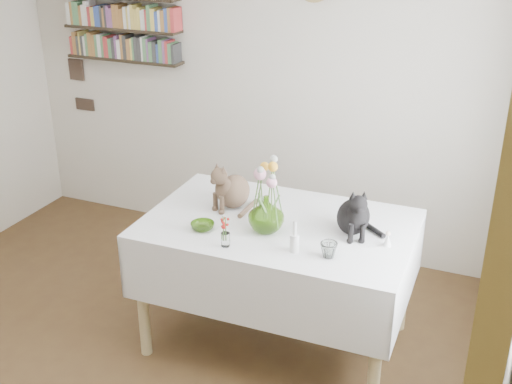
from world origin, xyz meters
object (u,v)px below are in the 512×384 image
at_px(flower_vase, 266,214).
at_px(dining_table, 278,253).
at_px(black_cat, 354,208).
at_px(bookshelf_unit, 120,2).
at_px(tabby_cat, 234,183).

bearing_deg(flower_vase, dining_table, 77.44).
bearing_deg(black_cat, flower_vase, 176.14).
relative_size(dining_table, flower_vase, 7.39).
bearing_deg(dining_table, flower_vase, -102.56).
height_order(dining_table, bookshelf_unit, bookshelf_unit).
bearing_deg(dining_table, tabby_cat, 162.22).
xyz_separation_m(tabby_cat, flower_vase, (0.30, -0.23, -0.05)).
bearing_deg(bookshelf_unit, tabby_cat, -36.61).
bearing_deg(bookshelf_unit, flower_vase, -36.71).
relative_size(dining_table, black_cat, 5.24).
height_order(tabby_cat, flower_vase, tabby_cat).
height_order(tabby_cat, black_cat, tabby_cat).
distance_m(black_cat, flower_vase, 0.49).
distance_m(flower_vase, bookshelf_unit, 2.37).
relative_size(dining_table, tabby_cat, 5.16).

